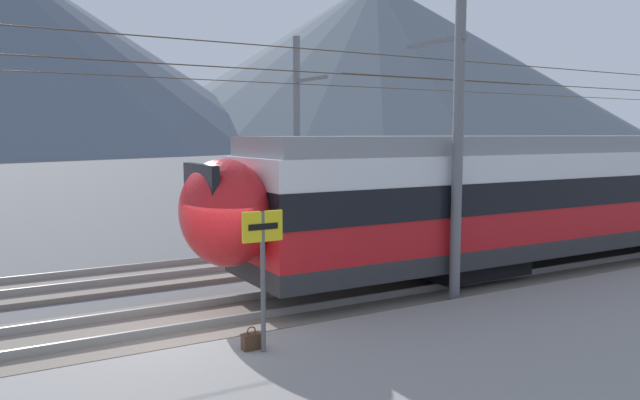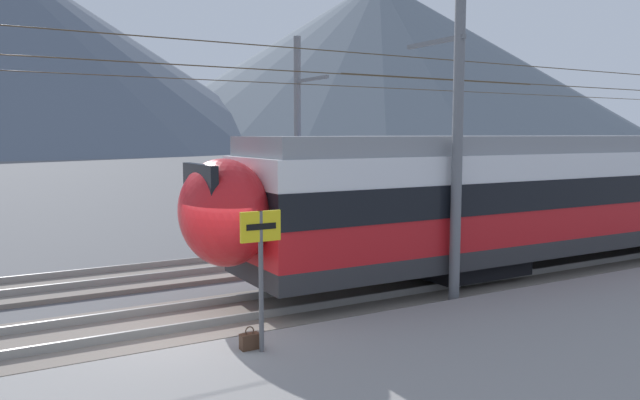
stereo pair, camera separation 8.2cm
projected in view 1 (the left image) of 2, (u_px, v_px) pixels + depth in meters
The scene contains 8 objects.
ground_plane at pixel (191, 346), 11.44m from camera, with size 400.00×400.00×0.00m, color #565659.
track_near at pixel (171, 324), 12.51m from camera, with size 120.00×3.00×0.28m.
track_far at pixel (121, 279), 16.47m from camera, with size 120.00×3.00×0.28m.
catenary_mast_mid at pixel (455, 115), 13.75m from camera, with size 42.69×1.95×8.39m.
catenary_mast_far_side at pixel (299, 138), 20.67m from camera, with size 42.69×2.14×7.13m.
platform_sign at pixel (263, 249), 10.09m from camera, with size 0.70×0.08×2.35m.
handbag_near_sign at pixel (251, 341), 10.36m from camera, with size 0.32×0.18×0.39m.
mountain_right_ridge at pixel (375, 64), 199.80m from camera, with size 171.49×171.49×53.25m, color slate.
Camera 1 is at (-3.48, -10.81, 3.89)m, focal length 34.73 mm.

